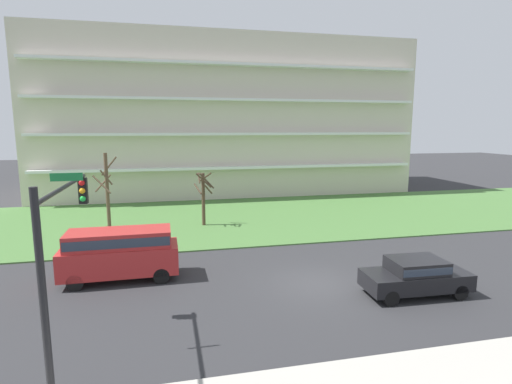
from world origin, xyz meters
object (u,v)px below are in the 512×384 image
at_px(sedan_black_near_left, 416,275).
at_px(traffic_signal_mast, 62,239).
at_px(tree_left, 204,195).
at_px(van_red_center_left, 120,251).
at_px(tree_far_left, 107,189).

xyz_separation_m(sedan_black_near_left, traffic_signal_mast, (-12.95, -2.59, 3.09)).
bearing_deg(tree_left, traffic_signal_mast, -108.04).
bearing_deg(van_red_center_left, traffic_signal_mast, 84.29).
height_order(tree_left, sedan_black_near_left, tree_left).
xyz_separation_m(tree_far_left, sedan_black_near_left, (14.13, -14.49, -1.96)).
relative_size(tree_far_left, tree_left, 1.35).
xyz_separation_m(tree_left, sedan_black_near_left, (7.59, -13.87, -1.39)).
distance_m(sedan_black_near_left, traffic_signal_mast, 13.57).
bearing_deg(sedan_black_near_left, van_red_center_left, 162.00).
bearing_deg(traffic_signal_mast, tree_left, 71.96).
bearing_deg(van_red_center_left, tree_left, -117.16).
bearing_deg(tree_left, sedan_black_near_left, -61.31).
height_order(tree_far_left, sedan_black_near_left, tree_far_left).
bearing_deg(tree_far_left, traffic_signal_mast, -86.07).
distance_m(tree_far_left, tree_left, 6.59).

